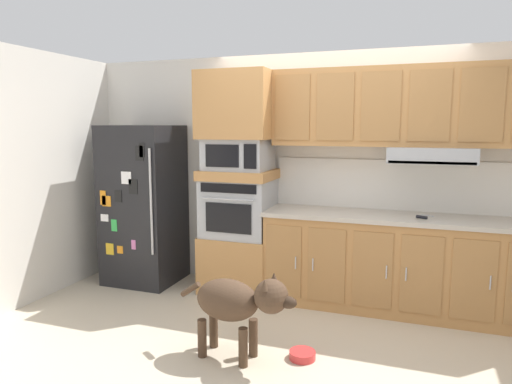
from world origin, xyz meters
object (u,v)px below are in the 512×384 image
built_in_oven (239,207)px  microwave (239,154)px  refrigerator (144,204)px  dog (238,302)px  dog_food_bowl (302,355)px  screwdriver (422,217)px

built_in_oven → microwave: 0.56m
built_in_oven → refrigerator: bearing=-176.5°
refrigerator → microwave: 1.27m
dog → dog_food_bowl: bearing=24.6°
screwdriver → refrigerator: bearing=179.8°
refrigerator → screwdriver: 2.94m
refrigerator → built_in_oven: bearing=3.5°
built_in_oven → screwdriver: built_in_oven is taller
screwdriver → dog: 1.90m
screwdriver → dog_food_bowl: (-0.82, -1.16, -0.90)m
dog_food_bowl → microwave: bearing=129.0°
microwave → refrigerator: bearing=-176.5°
refrigerator → dog_food_bowl: refrigerator is taller
dog → screwdriver: bearing=51.4°
screwdriver → microwave: bearing=177.5°
refrigerator → dog: bearing=-38.6°
screwdriver → built_in_oven: bearing=177.5°
built_in_oven → screwdriver: (1.82, -0.08, 0.03)m
refrigerator → built_in_oven: size_ratio=2.51×
microwave → dog: bearing=-68.9°
refrigerator → dog: (1.66, -1.33, -0.43)m
dog → dog_food_bowl: dog is taller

